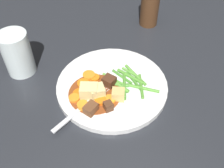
{
  "coord_description": "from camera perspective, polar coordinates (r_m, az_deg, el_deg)",
  "views": [
    {
      "loc": [
        0.18,
        0.39,
        0.47
      ],
      "look_at": [
        0.0,
        0.0,
        0.01
      ],
      "focal_mm": 41.95,
      "sensor_mm": 36.0,
      "label": 1
    }
  ],
  "objects": [
    {
      "name": "carrot_slice_6",
      "position": [
        0.6,
        -8.2,
        -3.09
      ],
      "size": [
        0.03,
        0.03,
        0.01
      ],
      "primitive_type": "cylinder",
      "rotation": [
        0.0,
        0.0,
        2.9
      ],
      "color": "orange",
      "rests_on": "dinner_plate"
    },
    {
      "name": "stew_sauce",
      "position": [
        0.61,
        -3.78,
        -2.05
      ],
      "size": [
        0.12,
        0.12,
        0.0
      ],
      "primitive_type": "cylinder",
      "color": "brown",
      "rests_on": "dinner_plate"
    },
    {
      "name": "carrot_slice_3",
      "position": [
        0.62,
        -6.23,
        -0.11
      ],
      "size": [
        0.04,
        0.04,
        0.01
      ],
      "primitive_type": "cylinder",
      "rotation": [
        0.0,
        0.0,
        5.57
      ],
      "color": "orange",
      "rests_on": "dinner_plate"
    },
    {
      "name": "green_bean_1",
      "position": [
        0.62,
        6.37,
        -0.47
      ],
      "size": [
        0.04,
        0.07,
        0.01
      ],
      "primitive_type": "cylinder",
      "rotation": [
        0.0,
        1.57,
        4.3
      ],
      "color": "#599E38",
      "rests_on": "dinner_plate"
    },
    {
      "name": "carrot_slice_7",
      "position": [
        0.59,
        -2.55,
        -3.62
      ],
      "size": [
        0.04,
        0.04,
        0.01
      ],
      "primitive_type": "cylinder",
      "rotation": [
        0.0,
        0.0,
        5.19
      ],
      "color": "orange",
      "rests_on": "dinner_plate"
    },
    {
      "name": "fork",
      "position": [
        0.59,
        -5.92,
        -4.6
      ],
      "size": [
        0.17,
        0.08,
        0.0
      ],
      "color": "silver",
      "rests_on": "dinner_plate"
    },
    {
      "name": "green_bean_9",
      "position": [
        0.65,
        4.07,
        2.5
      ],
      "size": [
        0.03,
        0.05,
        0.01
      ],
      "primitive_type": "cylinder",
      "rotation": [
        0.0,
        1.57,
        5.15
      ],
      "color": "#66AD42",
      "rests_on": "dinner_plate"
    },
    {
      "name": "meat_chunk_0",
      "position": [
        0.57,
        -0.84,
        -4.83
      ],
      "size": [
        0.02,
        0.02,
        0.02
      ],
      "primitive_type": "cube",
      "rotation": [
        0.0,
        0.0,
        3.18
      ],
      "color": "#56331E",
      "rests_on": "dinner_plate"
    },
    {
      "name": "pepper_mill",
      "position": [
        0.82,
        8.26,
        16.48
      ],
      "size": [
        0.05,
        0.05,
        0.12
      ],
      "primitive_type": "cylinder",
      "color": "#4C2D19",
      "rests_on": "ground_plane"
    },
    {
      "name": "green_bean_4",
      "position": [
        0.62,
        2.72,
        -0.41
      ],
      "size": [
        0.04,
        0.08,
        0.01
      ],
      "primitive_type": "cylinder",
      "rotation": [
        0.0,
        1.57,
        4.25
      ],
      "color": "#599E38",
      "rests_on": "dinner_plate"
    },
    {
      "name": "ground_plane",
      "position": [
        0.64,
        -0.0,
        -0.88
      ],
      "size": [
        3.0,
        3.0,
        0.0
      ],
      "primitive_type": "plane",
      "color": "#26282D"
    },
    {
      "name": "green_bean_2",
      "position": [
        0.64,
        3.98,
        1.71
      ],
      "size": [
        0.04,
        0.07,
        0.01
      ],
      "primitive_type": "cylinder",
      "rotation": [
        0.0,
        1.57,
        5.19
      ],
      "color": "#599E38",
      "rests_on": "dinner_plate"
    },
    {
      "name": "green_bean_10",
      "position": [
        0.63,
        4.8,
        0.7
      ],
      "size": [
        0.01,
        0.07,
        0.01
      ],
      "primitive_type": "cylinder",
      "rotation": [
        0.0,
        1.57,
        4.75
      ],
      "color": "#4C8E33",
      "rests_on": "dinner_plate"
    },
    {
      "name": "carrot_slice_4",
      "position": [
        0.6,
        -7.09,
        -2.28
      ],
      "size": [
        0.03,
        0.03,
        0.01
      ],
      "primitive_type": "cylinder",
      "rotation": [
        0.0,
        0.0,
        6.21
      ],
      "color": "orange",
      "rests_on": "dinner_plate"
    },
    {
      "name": "meat_chunk_2",
      "position": [
        0.57,
        -4.63,
        -5.36
      ],
      "size": [
        0.04,
        0.03,
        0.02
      ],
      "primitive_type": "cube",
      "rotation": [
        0.0,
        0.0,
        2.07
      ],
      "color": "brown",
      "rests_on": "dinner_plate"
    },
    {
      "name": "meat_chunk_1",
      "position": [
        0.62,
        -0.63,
        0.56
      ],
      "size": [
        0.04,
        0.04,
        0.02
      ],
      "primitive_type": "cube",
      "rotation": [
        0.0,
        0.0,
        2.1
      ],
      "color": "#4C2B19",
      "rests_on": "dinner_plate"
    },
    {
      "name": "green_bean_3",
      "position": [
        0.63,
        0.47,
        0.98
      ],
      "size": [
        0.04,
        0.06,
        0.01
      ],
      "primitive_type": "cylinder",
      "rotation": [
        0.0,
        1.57,
        5.2
      ],
      "color": "#66AD42",
      "rests_on": "dinner_plate"
    },
    {
      "name": "water_glass",
      "position": [
        0.68,
        -19.96,
        6.28
      ],
      "size": [
        0.07,
        0.07,
        0.11
      ],
      "primitive_type": "cylinder",
      "color": "silver",
      "rests_on": "ground_plane"
    },
    {
      "name": "green_bean_7",
      "position": [
        0.62,
        1.42,
        -0.16
      ],
      "size": [
        0.05,
        0.03,
        0.01
      ],
      "primitive_type": "cylinder",
      "rotation": [
        0.0,
        1.57,
        5.7
      ],
      "color": "#4C8E33",
      "rests_on": "dinner_plate"
    },
    {
      "name": "carrot_slice_0",
      "position": [
        0.64,
        -5.04,
        1.75
      ],
      "size": [
        0.04,
        0.04,
        0.01
      ],
      "primitive_type": "cylinder",
      "rotation": [
        0.0,
        0.0,
        1.18
      ],
      "color": "orange",
      "rests_on": "dinner_plate"
    },
    {
      "name": "dinner_plate",
      "position": [
        0.63,
        -0.0,
        -0.44
      ],
      "size": [
        0.27,
        0.27,
        0.01
      ],
      "primitive_type": "cylinder",
      "color": "white",
      "rests_on": "ground_plane"
    },
    {
      "name": "green_bean_8",
      "position": [
        0.64,
        5.21,
        1.89
      ],
      "size": [
        0.02,
        0.08,
        0.01
      ],
      "primitive_type": "cylinder",
      "rotation": [
        0.0,
        1.57,
        4.85
      ],
      "color": "#66AD42",
      "rests_on": "dinner_plate"
    },
    {
      "name": "green_bean_6",
      "position": [
        0.62,
        1.33,
        -0.04
      ],
      "size": [
        0.03,
        0.07,
        0.01
      ],
      "primitive_type": "cylinder",
      "rotation": [
        0.0,
        1.57,
        5.05
      ],
      "color": "#66AD42",
      "rests_on": "dinner_plate"
    },
    {
      "name": "potato_chunk_2",
      "position": [
        0.59,
        -3.21,
        -1.68
      ],
      "size": [
        0.04,
        0.03,
        0.03
      ],
      "primitive_type": "cube",
      "rotation": [
        0.0,
        0.0,
        6.14
      ],
      "color": "#EAD68C",
      "rests_on": "dinner_plate"
    },
    {
      "name": "carrot_slice_5",
      "position": [
        0.58,
        -6.42,
        -4.7
      ],
      "size": [
        0.03,
        0.03,
        0.01
      ],
      "primitive_type": "cylinder",
      "rotation": [
        0.0,
        0.0,
        0.96
      ],
      "color": "orange",
      "rests_on": "dinner_plate"
    },
    {
      "name": "carrot_slice_1",
      "position": [
        0.59,
        -0.52,
        -3.49
      ],
      "size": [
        0.04,
        0.04,
        0.01
      ],
      "primitive_type": "cylinder",
      "rotation": [
        0.0,
        0.0,
        5.57
      ],
      "color": "orange",
      "rests_on": "dinner_plate"
    },
    {
      "name": "carrot_slice_2",
      "position": [
        0.64,
        -3.81,
        1.29
      ],
      "size": [
        0.03,
        0.03,
        0.01
      ],
      "primitive_type": "cylinder",
      "rotation": [
        0.0,
        0.0,
        4.65
      ],
      "color": "orange",
      "rests_on": "dinner_plate"
    },
    {
      "name": "green_bean_5",
      "position": [
        0.62,
        6.69,
        -0.89
      ],
      "size": [
        0.06,
        0.06,
        0.01
      ],
      "primitive_type": "cylinder",
      "rotation": [
        0.0,
        1.57,
        5.54
      ],
      "color": "#599E38",
      "rests_on": "dinner_plate"
    },
    {
      "name": "green_bean_0",
      "position": [
        0.64,
        2.21,
        1.59
      ],
      "size": [
        0.03,
        0.06,
        0.01
      ],
      "primitive_type": "cylinder",
      "rotation": [
        0.0,
        1.57,
        5.05
      ],
      "color": "#4C8E33",
      "rests_on": "dinner_plate"
    },
    {
      "name": "potato_chunk_1",
      "position": [
        0.59,
        1.36,
        -2.32
      ],
      "size": [
        0.04,
        0.04,
        0.02
      ],
      "primitive_type": "cube",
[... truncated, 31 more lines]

